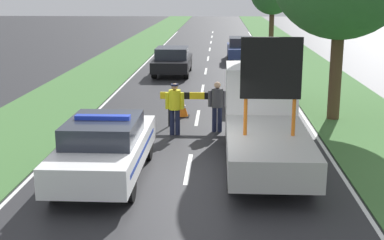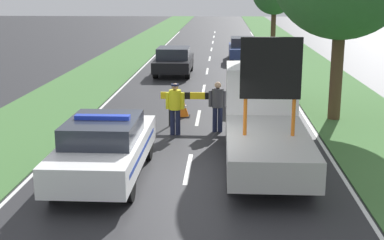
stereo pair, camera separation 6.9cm
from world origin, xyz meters
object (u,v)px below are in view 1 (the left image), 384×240
(traffic_cone_centre_front, at_px, (281,122))
(queued_car_wagon_maroon, at_px, (253,81))
(road_barrier, at_px, (204,98))
(police_officer, at_px, (175,104))
(queued_car_sedan_black, at_px, (172,61))
(police_car, at_px, (105,147))
(work_truck, at_px, (263,117))
(traffic_cone_near_police, at_px, (183,108))
(queued_car_hatch_blue, at_px, (241,49))
(pedestrian_civilian, at_px, (217,103))

(traffic_cone_centre_front, relative_size, queued_car_wagon_maroon, 0.12)
(road_barrier, distance_m, police_officer, 1.42)
(traffic_cone_centre_front, xyz_separation_m, queued_car_wagon_maroon, (-0.70, 4.50, 0.58))
(road_barrier, height_order, traffic_cone_centre_front, road_barrier)
(road_barrier, bearing_deg, queued_car_sedan_black, 96.60)
(police_car, relative_size, work_truck, 0.79)
(traffic_cone_near_police, bearing_deg, queued_car_sedan_black, 97.12)
(traffic_cone_near_police, bearing_deg, queued_car_wagon_maroon, 47.05)
(road_barrier, xyz_separation_m, queued_car_hatch_blue, (1.85, 16.98, -0.18))
(queued_car_wagon_maroon, relative_size, queued_car_hatch_blue, 0.95)
(pedestrian_civilian, distance_m, queued_car_wagon_maroon, 5.14)
(work_truck, relative_size, queued_car_hatch_blue, 1.34)
(police_car, bearing_deg, police_officer, 74.75)
(traffic_cone_centre_front, bearing_deg, queued_car_hatch_blue, 92.37)
(police_car, relative_size, traffic_cone_near_police, 7.38)
(road_barrier, relative_size, queued_car_hatch_blue, 0.64)
(police_car, bearing_deg, road_barrier, 69.53)
(queued_car_hatch_blue, bearing_deg, traffic_cone_centre_front, 92.37)
(pedestrian_civilian, distance_m, traffic_cone_near_police, 2.48)
(queued_car_wagon_maroon, height_order, queued_car_sedan_black, queued_car_wagon_maroon)
(work_truck, xyz_separation_m, queued_car_wagon_maroon, (0.16, 7.55, -0.29))
(road_barrier, xyz_separation_m, pedestrian_civilian, (0.43, -0.64, -0.01))
(traffic_cone_centre_front, bearing_deg, pedestrian_civilian, -168.51)
(police_officer, bearing_deg, queued_car_hatch_blue, -83.22)
(pedestrian_civilian, height_order, queued_car_sedan_black, pedestrian_civilian)
(work_truck, xyz_separation_m, pedestrian_civilian, (-1.27, 2.62, -0.15))
(police_officer, distance_m, traffic_cone_near_police, 2.58)
(pedestrian_civilian, relative_size, queued_car_sedan_black, 0.36)
(queued_car_sedan_black, bearing_deg, traffic_cone_centre_front, 112.00)
(police_car, distance_m, pedestrian_civilian, 5.28)
(road_barrier, relative_size, queued_car_sedan_black, 0.66)
(queued_car_sedan_black, bearing_deg, queued_car_hatch_blue, -124.24)
(traffic_cone_near_police, relative_size, queued_car_sedan_black, 0.15)
(traffic_cone_near_police, distance_m, traffic_cone_centre_front, 3.76)
(queued_car_sedan_black, relative_size, queued_car_hatch_blue, 0.97)
(traffic_cone_centre_front, bearing_deg, work_truck, -105.72)
(work_truck, bearing_deg, queued_car_hatch_blue, -91.12)
(traffic_cone_centre_front, bearing_deg, road_barrier, 175.47)
(police_officer, relative_size, queued_car_sedan_black, 0.37)
(work_truck, height_order, pedestrian_civilian, work_truck)
(police_officer, bearing_deg, traffic_cone_centre_front, -150.16)
(police_officer, bearing_deg, police_car, 86.98)
(road_barrier, distance_m, pedestrian_civilian, 0.77)
(queued_car_wagon_maroon, bearing_deg, queued_car_sedan_black, -60.53)
(pedestrian_civilian, bearing_deg, queued_car_hatch_blue, 70.47)
(police_officer, xyz_separation_m, pedestrian_civilian, (1.34, 0.46, -0.02))
(police_car, distance_m, queued_car_hatch_blue, 22.53)
(road_barrier, bearing_deg, pedestrian_civilian, -59.52)
(queued_car_wagon_maroon, height_order, queued_car_hatch_blue, queued_car_wagon_maroon)
(traffic_cone_near_police, bearing_deg, police_car, -102.31)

